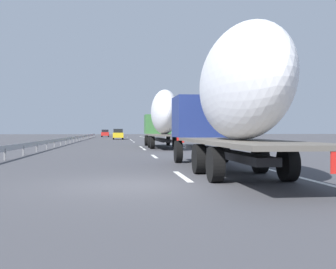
{
  "coord_description": "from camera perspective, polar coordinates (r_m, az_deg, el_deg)",
  "views": [
    {
      "loc": [
        -11.31,
        0.3,
        1.5
      ],
      "look_at": [
        18.69,
        -3.36,
        1.22
      ],
      "focal_mm": 43.93,
      "sensor_mm": 36.0,
      "label": 1
    }
  ],
  "objects": [
    {
      "name": "lane_stripe_6",
      "position": [
        68.99,
        -5.2,
        -0.72
      ],
      "size": [
        3.2,
        0.2,
        0.01
      ],
      "primitive_type": "cube",
      "color": "white",
      "rests_on": "ground_plane"
    },
    {
      "name": "truck_lead",
      "position": [
        35.98,
        -0.72,
        2.49
      ],
      "size": [
        13.5,
        2.55,
        4.97
      ],
      "color": "#387038",
      "rests_on": "ground_plane"
    },
    {
      "name": "ground_plane",
      "position": [
        51.34,
        -6.61,
        -1.15
      ],
      "size": [
        260.0,
        260.0,
        0.0
      ],
      "primitive_type": "plane",
      "color": "#424247"
    },
    {
      "name": "tree_1",
      "position": [
        80.98,
        2.35,
        2.37
      ],
      "size": [
        3.23,
        3.23,
        6.42
      ],
      "color": "#472D19",
      "rests_on": "ground_plane"
    },
    {
      "name": "road_sign",
      "position": [
        60.41,
        -0.29,
        1.31
      ],
      "size": [
        0.1,
        0.9,
        3.37
      ],
      "color": "gray",
      "rests_on": "ground_plane"
    },
    {
      "name": "edge_line_right",
      "position": [
        56.63,
        -1.07,
        -0.99
      ],
      "size": [
        110.0,
        0.2,
        0.01
      ],
      "primitive_type": "cube",
      "color": "white",
      "rests_on": "ground_plane"
    },
    {
      "name": "tree_2",
      "position": [
        96.26,
        1.03,
        2.0
      ],
      "size": [
        3.46,
        3.46,
        6.7
      ],
      "color": "#472D19",
      "rests_on": "ground_plane"
    },
    {
      "name": "lane_stripe_0",
      "position": [
        13.56,
        2.0,
        -5.81
      ],
      "size": [
        3.2,
        0.2,
        0.01
      ],
      "primitive_type": "cube",
      "color": "white",
      "rests_on": "ground_plane"
    },
    {
      "name": "guardrail_median",
      "position": [
        54.62,
        -12.94,
        -0.45
      ],
      "size": [
        94.0,
        0.1,
        0.76
      ],
      "color": "#9EA0A5",
      "rests_on": "ground_plane"
    },
    {
      "name": "lane_stripe_5",
      "position": [
        62.85,
        -5.03,
        -0.84
      ],
      "size": [
        3.2,
        0.2,
        0.01
      ],
      "primitive_type": "cube",
      "color": "white",
      "rests_on": "ground_plane"
    },
    {
      "name": "car_yellow_coupe",
      "position": [
        71.39,
        -6.93,
        0.06
      ],
      "size": [
        4.42,
        1.8,
        1.82
      ],
      "color": "gold",
      "rests_on": "ground_plane"
    },
    {
      "name": "lane_stripe_1",
      "position": [
        23.94,
        -1.91,
        -3.06
      ],
      "size": [
        3.2,
        0.2,
        0.01
      ],
      "primitive_type": "cube",
      "color": "white",
      "rests_on": "ground_plane"
    },
    {
      "name": "lane_stripe_8",
      "position": [
        93.35,
        -5.65,
        -0.39
      ],
      "size": [
        3.2,
        0.2,
        0.01
      ],
      "primitive_type": "cube",
      "color": "white",
      "rests_on": "ground_plane"
    },
    {
      "name": "lane_stripe_4",
      "position": [
        54.99,
        -4.76,
        -1.03
      ],
      "size": [
        3.2,
        0.2,
        0.01
      ],
      "primitive_type": "cube",
      "color": "white",
      "rests_on": "ground_plane"
    },
    {
      "name": "truck_trailing",
      "position": [
        14.47,
        8.74,
        5.26
      ],
      "size": [
        13.73,
        2.55,
        4.85
      ],
      "color": "navy",
      "rests_on": "ground_plane"
    },
    {
      "name": "lane_stripe_3",
      "position": [
        37.87,
        -3.77,
        -1.74
      ],
      "size": [
        3.2,
        0.2,
        0.01
      ],
      "primitive_type": "cube",
      "color": "white",
      "rests_on": "ground_plane"
    },
    {
      "name": "lane_stripe_7",
      "position": [
        72.52,
        -5.28,
        -0.66
      ],
      "size": [
        3.2,
        0.2,
        0.01
      ],
      "primitive_type": "cube",
      "color": "white",
      "rests_on": "ground_plane"
    },
    {
      "name": "car_red_compact",
      "position": [
        100.0,
        -8.71,
        0.18
      ],
      "size": [
        4.08,
        1.82,
        1.76
      ],
      "color": "red",
      "rests_on": "ground_plane"
    },
    {
      "name": "lane_stripe_2",
      "position": [
        33.37,
        -3.34,
        -2.04
      ],
      "size": [
        3.2,
        0.2,
        0.01
      ],
      "primitive_type": "cube",
      "color": "white",
      "rests_on": "ground_plane"
    },
    {
      "name": "tree_0",
      "position": [
        96.82,
        0.25,
        2.23
      ],
      "size": [
        3.24,
        3.24,
        7.37
      ],
      "color": "#472D19",
      "rests_on": "ground_plane"
    }
  ]
}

